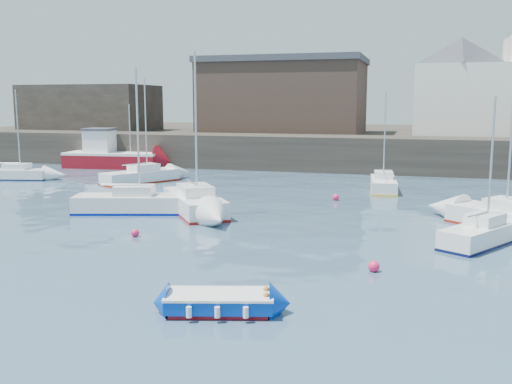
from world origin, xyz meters
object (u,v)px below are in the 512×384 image
(sailboat_c, at_px, (482,234))
(sailboat_b, at_px, (194,202))
(sailboat_a, at_px, (130,203))
(sailboat_e, at_px, (15,174))
(fishing_boat, at_px, (111,155))
(sailboat_f, at_px, (383,184))
(buoy_far, at_px, (336,200))
(buoy_mid, at_px, (374,271))
(sailboat_h, at_px, (141,176))
(buoy_near, at_px, (135,237))
(blue_dinghy, at_px, (219,302))

(sailboat_c, bearing_deg, sailboat_b, 166.87)
(sailboat_a, xyz_separation_m, sailboat_e, (-15.21, 9.69, -0.09))
(fishing_boat, relative_size, sailboat_f, 1.36)
(sailboat_f, distance_m, buoy_far, 5.43)
(sailboat_b, relative_size, buoy_mid, 20.99)
(sailboat_a, height_order, sailboat_e, sailboat_a)
(sailboat_f, xyz_separation_m, sailboat_h, (-17.61, -1.06, 0.03))
(sailboat_b, distance_m, sailboat_c, 14.68)
(sailboat_h, bearing_deg, buoy_near, -63.46)
(sailboat_e, height_order, buoy_far, sailboat_e)
(sailboat_e, xyz_separation_m, buoy_mid, (28.77, -17.10, -0.45))
(sailboat_f, xyz_separation_m, buoy_near, (-9.72, -16.84, -0.46))
(sailboat_a, height_order, sailboat_b, sailboat_b)
(sailboat_e, relative_size, buoy_mid, 16.99)
(buoy_near, height_order, buoy_far, buoy_far)
(blue_dinghy, relative_size, sailboat_e, 0.48)
(fishing_boat, bearing_deg, sailboat_b, -49.15)
(sailboat_b, distance_m, sailboat_f, 14.28)
(sailboat_a, bearing_deg, buoy_near, -59.43)
(sailboat_h, relative_size, buoy_far, 19.39)
(sailboat_c, bearing_deg, sailboat_e, 160.02)
(sailboat_c, height_order, sailboat_e, sailboat_e)
(buoy_near, bearing_deg, sailboat_c, 10.50)
(sailboat_h, bearing_deg, blue_dinghy, -58.10)
(sailboat_a, bearing_deg, fishing_boat, 122.73)
(sailboat_h, xyz_separation_m, buoy_mid, (18.52, -18.24, -0.50))
(sailboat_e, xyz_separation_m, sailboat_h, (10.25, 1.14, 0.05))
(blue_dinghy, relative_size, sailboat_h, 0.43)
(sailboat_a, distance_m, buoy_far, 12.38)
(sailboat_c, height_order, buoy_near, sailboat_c)
(blue_dinghy, bearing_deg, fishing_boat, 124.64)
(sailboat_b, bearing_deg, buoy_far, 41.27)
(blue_dinghy, distance_m, buoy_far, 19.80)
(sailboat_e, bearing_deg, buoy_mid, -30.72)
(fishing_boat, xyz_separation_m, buoy_far, (22.41, -12.02, -1.12))
(blue_dinghy, bearing_deg, sailboat_f, 83.12)
(sailboat_b, bearing_deg, sailboat_e, 155.10)
(sailboat_a, distance_m, buoy_near, 5.78)
(sailboat_b, relative_size, buoy_near, 23.28)
(buoy_near, distance_m, buoy_mid, 10.92)
(sailboat_c, distance_m, buoy_far, 11.96)
(blue_dinghy, distance_m, fishing_boat, 38.67)
(sailboat_b, distance_m, buoy_far, 9.11)
(sailboat_f, relative_size, sailboat_h, 0.87)
(sailboat_e, bearing_deg, sailboat_b, -24.90)
(fishing_boat, height_order, buoy_near, fishing_boat)
(sailboat_c, height_order, sailboat_h, sailboat_h)
(sailboat_b, bearing_deg, sailboat_a, -161.46)
(blue_dinghy, xyz_separation_m, buoy_far, (0.44, 19.79, -0.32))
(blue_dinghy, relative_size, fishing_boat, 0.36)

